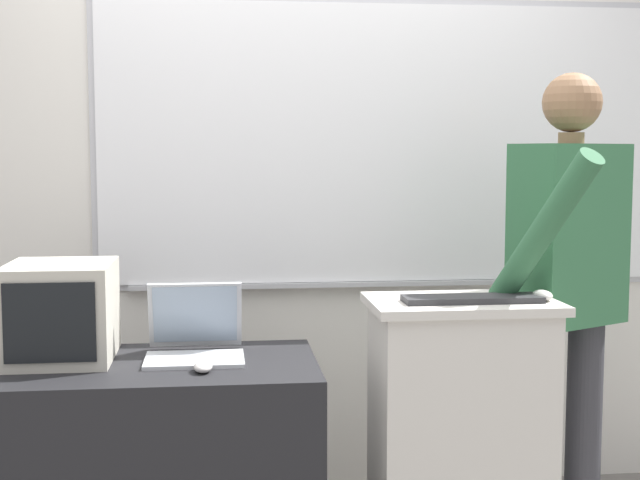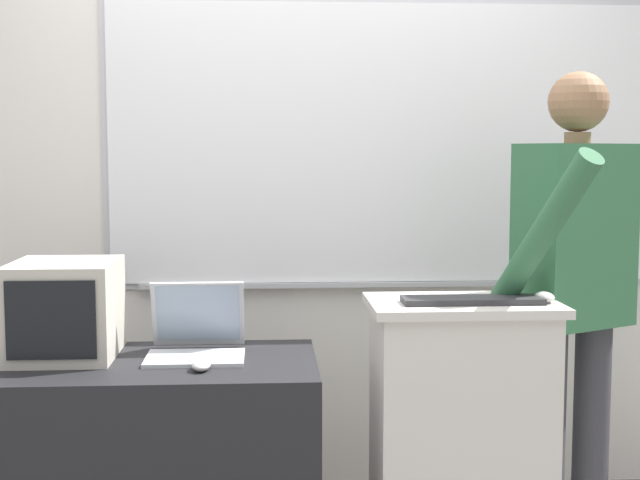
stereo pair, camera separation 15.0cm
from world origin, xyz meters
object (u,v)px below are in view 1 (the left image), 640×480
at_px(lectern_podium, 460,441).
at_px(computer_mouse_by_laptop, 203,367).
at_px(person_presenter, 568,281).
at_px(computer_mouse_by_keyboard, 543,295).
at_px(side_desk, 160,475).
at_px(wireless_keyboard, 472,299).
at_px(laptop, 195,336).
at_px(crt_monitor, 61,312).

xyz_separation_m(lectern_podium, computer_mouse_by_laptop, (-0.85, -0.05, 0.29)).
height_order(person_presenter, computer_mouse_by_keyboard, person_presenter).
distance_m(lectern_podium, side_desk, 1.01).
height_order(side_desk, wireless_keyboard, wireless_keyboard).
bearing_deg(laptop, side_desk, -144.53).
xyz_separation_m(lectern_podium, crt_monitor, (-1.33, 0.18, 0.44)).
distance_m(laptop, crt_monitor, 0.45).
height_order(side_desk, person_presenter, person_presenter).
bearing_deg(crt_monitor, side_desk, -15.45).
distance_m(computer_mouse_by_laptop, computer_mouse_by_keyboard, 1.13).
relative_size(wireless_keyboard, computer_mouse_by_laptop, 4.53).
relative_size(lectern_podium, computer_mouse_by_keyboard, 9.72).
bearing_deg(lectern_podium, laptop, 168.93).
height_order(lectern_podium, laptop, laptop).
height_order(laptop, wireless_keyboard, laptop).
xyz_separation_m(wireless_keyboard, crt_monitor, (-1.35, 0.23, -0.05)).
bearing_deg(laptop, crt_monitor, 179.55).
distance_m(side_desk, crt_monitor, 0.64).
bearing_deg(lectern_podium, computer_mouse_by_laptop, -176.41).
xyz_separation_m(side_desk, person_presenter, (1.44, 0.08, 0.62)).
bearing_deg(laptop, wireless_keyboard, -13.89).
xyz_separation_m(person_presenter, computer_mouse_by_laptop, (-1.29, -0.22, -0.22)).
bearing_deg(computer_mouse_by_laptop, side_desk, 137.05).
height_order(lectern_podium, side_desk, lectern_podium).
xyz_separation_m(person_presenter, crt_monitor, (-1.76, 0.01, -0.08)).
distance_m(lectern_podium, crt_monitor, 1.41).
relative_size(laptop, crt_monitor, 0.80).
height_order(person_presenter, wireless_keyboard, person_presenter).
bearing_deg(person_presenter, laptop, 152.59).
bearing_deg(crt_monitor, computer_mouse_by_laptop, -25.85).
bearing_deg(wireless_keyboard, laptop, 166.11).
bearing_deg(computer_mouse_by_laptop, lectern_podium, 3.59).
relative_size(side_desk, wireless_keyboard, 2.33).
bearing_deg(computer_mouse_by_keyboard, side_desk, 174.00).
distance_m(laptop, computer_mouse_by_keyboard, 1.18).
relative_size(person_presenter, computer_mouse_by_laptop, 17.35).
xyz_separation_m(wireless_keyboard, computer_mouse_by_keyboard, (0.24, 0.00, 0.01)).
relative_size(computer_mouse_by_laptop, computer_mouse_by_keyboard, 1.00).
bearing_deg(person_presenter, side_desk, 156.05).
bearing_deg(side_desk, computer_mouse_by_keyboard, -6.00).
bearing_deg(computer_mouse_by_keyboard, lectern_podium, 169.96).
distance_m(person_presenter, computer_mouse_by_keyboard, 0.27).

